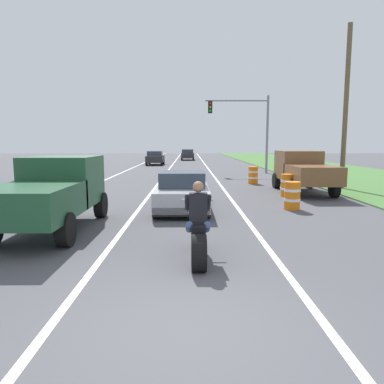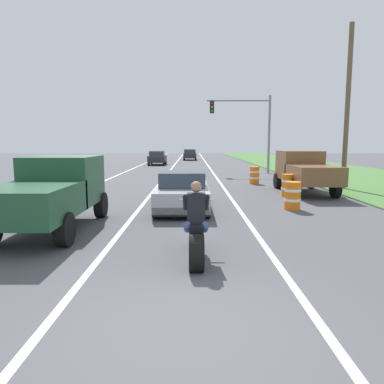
{
  "view_description": "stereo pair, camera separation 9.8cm",
  "coord_description": "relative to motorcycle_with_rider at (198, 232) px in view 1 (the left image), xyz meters",
  "views": [
    {
      "loc": [
        0.01,
        -4.26,
        2.37
      ],
      "look_at": [
        0.1,
        5.83,
        1.0
      ],
      "focal_mm": 33.91,
      "sensor_mm": 36.0,
      "label": 1
    },
    {
      "loc": [
        0.11,
        -4.26,
        2.37
      ],
      "look_at": [
        0.1,
        5.83,
        1.0
      ],
      "focal_mm": 33.91,
      "sensor_mm": 36.0,
      "label": 2
    }
  ],
  "objects": [
    {
      "name": "ground_plane",
      "position": [
        -0.2,
        -2.83,
        -0.59
      ],
      "size": [
        160.0,
        160.0,
        0.0
      ],
      "primitive_type": "plane",
      "color": "#4C4C51"
    },
    {
      "name": "pickup_truck_left_lane_dark_green",
      "position": [
        -3.88,
        2.64,
        0.51
      ],
      "size": [
        2.02,
        4.8,
        1.98
      ],
      "color": "#1E4C2D",
      "rests_on": "ground"
    },
    {
      "name": "lane_stripe_left_solid",
      "position": [
        -5.6,
        17.17,
        -0.59
      ],
      "size": [
        0.14,
        120.0,
        0.01
      ],
      "primitive_type": "cube",
      "color": "white",
      "rests_on": "ground"
    },
    {
      "name": "utility_pole_roadside",
      "position": [
        7.7,
        11.42,
        3.5
      ],
      "size": [
        0.24,
        0.24,
        8.18
      ],
      "primitive_type": "cylinder",
      "color": "brown",
      "rests_on": "ground"
    },
    {
      "name": "lane_stripe_right_solid",
      "position": [
        1.6,
        17.17,
        -0.59
      ],
      "size": [
        0.14,
        120.0,
        0.01
      ],
      "primitive_type": "cube",
      "color": "white",
      "rests_on": "ground"
    },
    {
      "name": "distant_car_further_ahead",
      "position": [
        -0.38,
        43.76,
        0.18
      ],
      "size": [
        1.8,
        4.0,
        1.5
      ],
      "color": "#262628",
      "rests_on": "ground"
    },
    {
      "name": "traffic_light_mast_near",
      "position": [
        4.38,
        21.43,
        3.43
      ],
      "size": [
        4.96,
        0.34,
        6.0
      ],
      "color": "gray",
      "rests_on": "ground"
    },
    {
      "name": "construction_barrel_nearest",
      "position": [
        3.51,
        5.7,
        -0.09
      ],
      "size": [
        0.58,
        0.58,
        1.0
      ],
      "color": "orange",
      "rests_on": "ground"
    },
    {
      "name": "motorcycle_with_rider",
      "position": [
        0.0,
        0.0,
        0.0
      ],
      "size": [
        0.7,
        2.21,
        1.62
      ],
      "color": "black",
      "rests_on": "ground"
    },
    {
      "name": "distant_car_far_ahead",
      "position": [
        -3.87,
        32.56,
        0.18
      ],
      "size": [
        1.8,
        4.0,
        1.5
      ],
      "color": "#262628",
      "rests_on": "ground"
    },
    {
      "name": "sports_car_silver",
      "position": [
        -0.42,
        5.75,
        0.04
      ],
      "size": [
        1.84,
        4.3,
        1.37
      ],
      "color": "#B7B7BC",
      "rests_on": "ground"
    },
    {
      "name": "construction_barrel_mid",
      "position": [
        4.19,
        8.86,
        -0.09
      ],
      "size": [
        0.58,
        0.58,
        1.0
      ],
      "color": "orange",
      "rests_on": "ground"
    },
    {
      "name": "grass_verge_right",
      "position": [
        11.72,
        17.17,
        -0.56
      ],
      "size": [
        10.0,
        120.0,
        0.06
      ],
      "primitive_type": "cube",
      "color": "#477538",
      "rests_on": "ground"
    },
    {
      "name": "construction_barrel_far",
      "position": [
        3.57,
        13.98,
        -0.09
      ],
      "size": [
        0.58,
        0.58,
        1.0
      ],
      "color": "orange",
      "rests_on": "ground"
    },
    {
      "name": "pickup_truck_right_shoulder_brown",
      "position": [
        5.29,
        10.14,
        0.51
      ],
      "size": [
        2.02,
        4.8,
        1.98
      ],
      "color": "brown",
      "rests_on": "ground"
    },
    {
      "name": "lane_stripe_centre_dashed",
      "position": [
        -2.0,
        17.17,
        -0.59
      ],
      "size": [
        0.14,
        120.0,
        0.01
      ],
      "primitive_type": "cube",
      "color": "white",
      "rests_on": "ground"
    }
  ]
}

